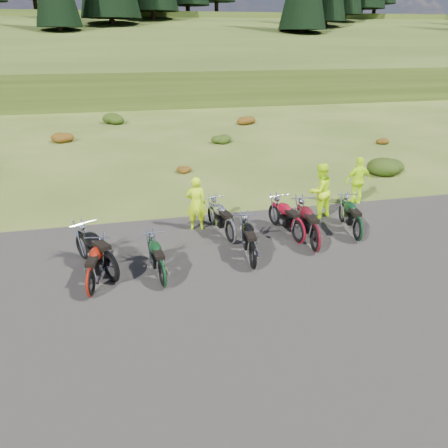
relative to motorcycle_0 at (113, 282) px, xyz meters
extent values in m
plane|color=#384C19|center=(3.36, -0.29, 0.00)|extent=(300.00, 300.00, 0.00)
cube|color=black|center=(3.36, -2.29, 0.00)|extent=(20.00, 12.00, 0.04)
cube|color=#2F4015|center=(3.36, 109.71, 0.00)|extent=(300.00, 90.00, 9.17)
cylinder|color=black|center=(-11.64, 74.71, 10.27)|extent=(0.70, 0.70, 2.20)
cylinder|color=black|center=(-5.64, 49.71, 5.69)|extent=(0.70, 0.70, 2.20)
cylinder|color=black|center=(0.36, 55.71, 6.88)|extent=(0.70, 0.70, 2.20)
cylinder|color=black|center=(6.36, 61.71, 8.08)|extent=(0.70, 0.70, 2.20)
cylinder|color=black|center=(12.36, 67.71, 9.28)|extent=(0.70, 0.70, 2.20)
cylinder|color=black|center=(18.36, 73.71, 10.27)|extent=(0.70, 0.70, 2.20)
cylinder|color=black|center=(24.36, 48.71, 5.49)|extent=(0.70, 0.70, 2.20)
cylinder|color=black|center=(30.36, 54.71, 6.68)|extent=(0.70, 0.70, 2.20)
cylinder|color=black|center=(36.36, 60.71, 7.88)|extent=(0.70, 0.70, 2.20)
cylinder|color=black|center=(42.36, 66.71, 9.08)|extent=(0.70, 0.70, 2.20)
cylinder|color=black|center=(48.36, 72.71, 10.27)|extent=(0.70, 0.70, 2.20)
ellipsoid|color=#6B2C0D|center=(-2.84, 16.31, 0.38)|extent=(1.30, 1.30, 0.77)
ellipsoid|color=#1F360D|center=(0.06, 21.61, 0.46)|extent=(1.56, 1.56, 0.92)
ellipsoid|color=#6B2C0D|center=(2.96, 8.91, 0.23)|extent=(0.77, 0.77, 0.45)
ellipsoid|color=#1F360D|center=(5.86, 14.21, 0.31)|extent=(1.03, 1.03, 0.61)
ellipsoid|color=#6B2C0D|center=(8.76, 19.51, 0.38)|extent=(1.30, 1.30, 0.77)
ellipsoid|color=#1F360D|center=(11.66, 6.81, 0.46)|extent=(1.56, 1.56, 0.92)
ellipsoid|color=#6B2C0D|center=(14.56, 12.11, 0.23)|extent=(0.77, 0.77, 0.45)
imported|color=#BAED0C|center=(2.54, 2.66, 0.84)|extent=(0.67, 0.49, 1.68)
imported|color=#BAED0C|center=(6.60, 2.72, 0.91)|extent=(1.07, 0.96, 1.82)
imported|color=#BAED0C|center=(8.47, 3.63, 0.85)|extent=(1.02, 0.49, 1.69)
camera|label=1|loc=(0.59, -9.62, 5.51)|focal=35.00mm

